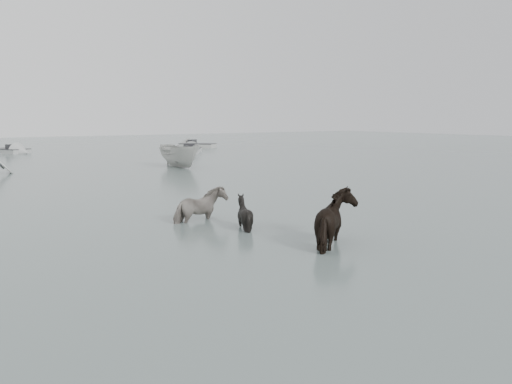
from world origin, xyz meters
TOP-DOWN VIEW (x-y plane):
  - ground at (0.00, 0.00)m, footprint 140.00×140.00m
  - pony_pinto at (-0.88, 2.77)m, footprint 1.69×1.00m
  - pony_dark at (0.55, -1.38)m, footprint 1.96×2.07m
  - pony_black at (-0.29, 1.36)m, footprint 1.38×1.32m
  - boat_small at (5.31, 17.09)m, footprint 1.55×3.99m
  - skiff_port at (11.21, 27.61)m, footprint 3.91×4.81m
  - skiff_mid at (-1.24, 35.38)m, footprint 3.48×4.86m
  - skiff_star at (15.20, 33.94)m, footprint 4.21×4.57m

SIDE VIEW (x-z plane):
  - ground at x=0.00m, z-range 0.00..0.00m
  - skiff_port at x=11.21m, z-range 0.00..0.75m
  - skiff_mid at x=-1.24m, z-range 0.00..0.75m
  - skiff_star at x=15.20m, z-range 0.00..0.75m
  - pony_black at x=-0.29m, z-range 0.00..1.18m
  - pony_pinto at x=-0.88m, z-range 0.00..1.34m
  - boat_small at x=5.31m, z-range 0.00..1.53m
  - pony_dark at x=0.55m, z-range 0.00..1.65m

